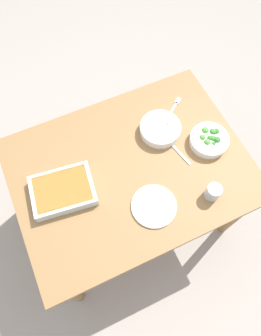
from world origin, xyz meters
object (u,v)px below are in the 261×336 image
fork_on_table (174,107)px  broccoli_bowl (209,140)px  baking_dish (63,190)px  side_plate (154,206)px  stew_bowl (160,129)px  drink_cup (213,192)px  spoon_by_stew (176,149)px

fork_on_table → broccoli_bowl: bearing=101.8°
baking_dish → side_plate: bearing=146.4°
stew_bowl → fork_on_table: size_ratio=1.45×
drink_cup → stew_bowl: bearing=-81.3°
baking_dish → broccoli_bowl: bearing=176.5°
side_plate → spoon_by_stew: side_plate is taller
broccoli_bowl → side_plate: 0.46m
stew_bowl → spoon_by_stew: bearing=102.6°
spoon_by_stew → drink_cup: bearing=96.9°
stew_bowl → fork_on_table: stew_bowl is taller
broccoli_bowl → side_plate: bearing=25.2°
stew_bowl → baking_dish: 0.60m
spoon_by_stew → side_plate: bearing=43.5°
stew_bowl → baking_dish: bearing=11.3°
broccoli_bowl → drink_cup: 0.30m
fork_on_table → side_plate: bearing=52.6°
baking_dish → side_plate: (-0.37, 0.25, -0.03)m
stew_bowl → spoon_by_stew: 0.14m
stew_bowl → drink_cup: 0.43m
stew_bowl → broccoli_bowl: bearing=140.8°
stew_bowl → spoon_by_stew: (-0.03, 0.13, -0.03)m
side_plate → stew_bowl: bearing=-120.7°
baking_dish → drink_cup: (-0.65, 0.31, 0.00)m
broccoli_bowl → drink_cup: bearing=62.2°
spoon_by_stew → fork_on_table: bearing=-115.9°
stew_bowl → side_plate: (0.22, 0.36, -0.03)m
baking_dish → fork_on_table: bearing=-162.8°
baking_dish → drink_cup: drink_cup is taller
broccoli_bowl → baking_dish: (0.79, -0.05, 0.00)m
baking_dish → fork_on_table: size_ratio=2.14×
side_plate → spoon_by_stew: 0.34m
baking_dish → drink_cup: bearing=154.5°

